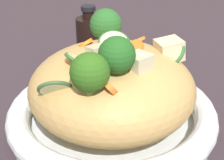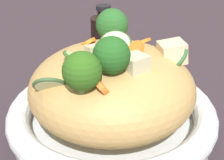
{
  "view_description": "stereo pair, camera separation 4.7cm",
  "coord_description": "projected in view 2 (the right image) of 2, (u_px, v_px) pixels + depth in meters",
  "views": [
    {
      "loc": [
        -0.32,
        -0.27,
        0.31
      ],
      "look_at": [
        0.0,
        0.0,
        0.09
      ],
      "focal_mm": 54.27,
      "sensor_mm": 36.0,
      "label": 1
    },
    {
      "loc": [
        -0.29,
        -0.3,
        0.31
      ],
      "look_at": [
        0.0,
        0.0,
        0.09
      ],
      "focal_mm": 54.27,
      "sensor_mm": 36.0,
      "label": 2
    }
  ],
  "objects": [
    {
      "name": "broccoli_florets",
      "position": [
        104.0,
        46.0,
        0.44
      ],
      "size": [
        0.19,
        0.16,
        0.07
      ],
      "color": "#97C06E",
      "rests_on": "serving_bowl"
    },
    {
      "name": "ground_plane",
      "position": [
        112.0,
        134.0,
        0.51
      ],
      "size": [
        3.0,
        3.0,
        0.0
      ],
      "primitive_type": "plane",
      "color": "#33282F"
    },
    {
      "name": "serving_bowl",
      "position": [
        112.0,
        118.0,
        0.5
      ],
      "size": [
        0.3,
        0.3,
        0.06
      ],
      "color": "white",
      "rests_on": "ground_plane"
    },
    {
      "name": "soy_sauce_bottle",
      "position": [
        104.0,
        37.0,
        0.74
      ],
      "size": [
        0.06,
        0.06,
        0.12
      ],
      "color": "black",
      "rests_on": "ground_plane"
    },
    {
      "name": "carrot_coins",
      "position": [
        121.0,
        53.0,
        0.46
      ],
      "size": [
        0.17,
        0.12,
        0.03
      ],
      "color": "orange",
      "rests_on": "serving_bowl"
    },
    {
      "name": "noodle_heap",
      "position": [
        112.0,
        87.0,
        0.47
      ],
      "size": [
        0.23,
        0.23,
        0.12
      ],
      "color": "tan",
      "rests_on": "serving_bowl"
    },
    {
      "name": "zucchini_slices",
      "position": [
        110.0,
        60.0,
        0.44
      ],
      "size": [
        0.22,
        0.12,
        0.06
      ],
      "color": "beige",
      "rests_on": "serving_bowl"
    },
    {
      "name": "chicken_chunks",
      "position": [
        149.0,
        56.0,
        0.45
      ],
      "size": [
        0.14,
        0.08,
        0.04
      ],
      "color": "beige",
      "rests_on": "serving_bowl"
    }
  ]
}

